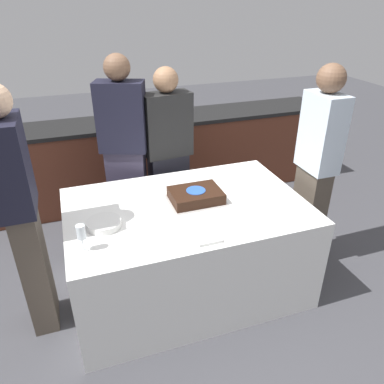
% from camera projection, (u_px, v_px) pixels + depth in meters
% --- Properties ---
extents(ground_plane, '(14.00, 14.00, 0.00)m').
position_uv_depth(ground_plane, '(187.00, 285.00, 3.09)').
color(ground_plane, '#424247').
extents(back_counter, '(4.40, 0.58, 0.92)m').
position_uv_depth(back_counter, '(141.00, 159.00, 4.23)').
color(back_counter, '#5B2D1E').
rests_on(back_counter, ground_plane).
extents(dining_table, '(1.73, 1.13, 0.76)m').
position_uv_depth(dining_table, '(187.00, 247.00, 2.90)').
color(dining_table, white).
rests_on(dining_table, ground_plane).
extents(cake, '(0.41, 0.32, 0.09)m').
position_uv_depth(cake, '(196.00, 196.00, 2.76)').
color(cake, '#B7B2AD').
rests_on(cake, dining_table).
extents(plate_stack, '(0.23, 0.23, 0.04)m').
position_uv_depth(plate_stack, '(104.00, 224.00, 2.46)').
color(plate_stack, white).
rests_on(plate_stack, dining_table).
extents(wine_glass, '(0.06, 0.06, 0.18)m').
position_uv_depth(wine_glass, '(81.00, 233.00, 2.19)').
color(wine_glass, white).
rests_on(wine_glass, dining_table).
extents(side_plate_near_cake, '(0.17, 0.17, 0.00)m').
position_uv_depth(side_plate_near_cake, '(180.00, 185.00, 3.00)').
color(side_plate_near_cake, white).
rests_on(side_plate_near_cake, dining_table).
extents(utensil_pile, '(0.16, 0.09, 0.02)m').
position_uv_depth(utensil_pile, '(209.00, 240.00, 2.32)').
color(utensil_pile, white).
rests_on(utensil_pile, dining_table).
extents(person_cutting_cake, '(0.43, 0.24, 1.60)m').
position_uv_depth(person_cutting_cake, '(168.00, 155.00, 3.37)').
color(person_cutting_cake, '#282833').
rests_on(person_cutting_cake, ground_plane).
extents(person_seated_left, '(0.20, 0.37, 1.72)m').
position_uv_depth(person_seated_left, '(22.00, 216.00, 2.35)').
color(person_seated_left, '#4C4238').
rests_on(person_seated_left, ground_plane).
extents(person_seated_right, '(0.21, 0.33, 1.70)m').
position_uv_depth(person_seated_right, '(316.00, 168.00, 2.97)').
color(person_seated_right, '#4C4238').
rests_on(person_seated_right, ground_plane).
extents(person_standing_back, '(0.44, 0.33, 1.72)m').
position_uv_depth(person_standing_back, '(125.00, 154.00, 3.23)').
color(person_standing_back, '#383347').
rests_on(person_standing_back, ground_plane).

